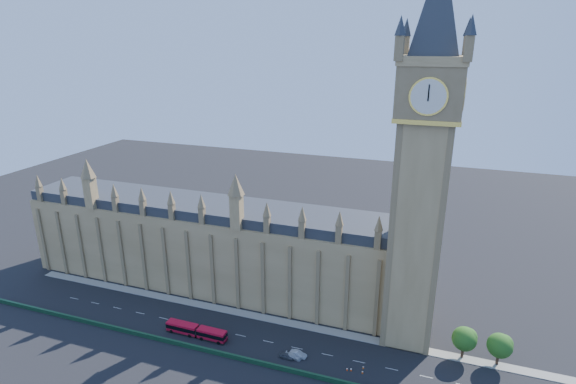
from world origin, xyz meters
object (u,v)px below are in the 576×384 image
(car_silver, at_px, (298,354))
(car_white, at_px, (293,356))
(car_grey, at_px, (287,356))
(red_bus, at_px, (196,331))

(car_silver, bearing_deg, car_white, 144.14)
(car_silver, relative_size, car_white, 1.04)
(car_silver, bearing_deg, car_grey, 129.10)
(car_silver, bearing_deg, red_bus, 99.70)
(red_bus, distance_m, car_white, 27.30)
(car_grey, distance_m, car_silver, 2.98)
(car_grey, height_order, car_silver, car_silver)
(red_bus, xyz_separation_m, car_white, (27.29, -0.03, -0.95))
(car_grey, bearing_deg, car_silver, -54.72)
(car_white, bearing_deg, car_silver, -41.53)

